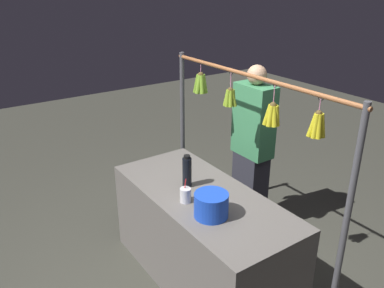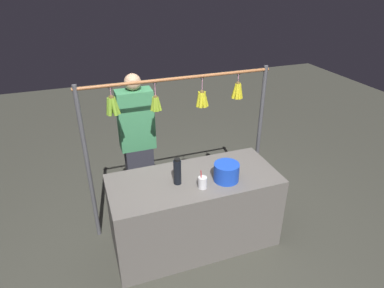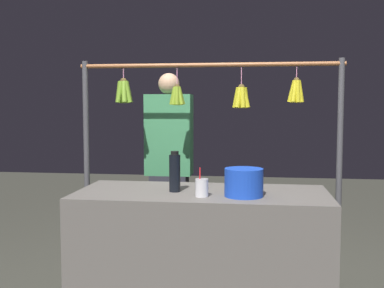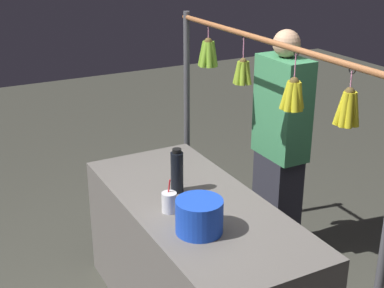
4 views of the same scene
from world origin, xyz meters
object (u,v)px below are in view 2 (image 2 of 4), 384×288
Objects in this scene: drink_cup at (203,182)px; vendor_person at (138,144)px; blue_bucket at (226,172)px; water_bottle at (177,172)px.

drink_cup is 0.11× the size of vendor_person.
drink_cup is 1.11m from vendor_person.
blue_bucket is at bearing 123.65° from vendor_person.
vendor_person is (0.66, -1.00, -0.08)m from blue_bucket.
drink_cup is (-0.20, 0.15, -0.07)m from water_bottle.
vendor_person is at bearing -56.35° from blue_bucket.
water_bottle is at bearing 102.74° from vendor_person.
water_bottle reaches higher than drink_cup.
drink_cup is at bearing 9.33° from blue_bucket.
blue_bucket is (-0.46, 0.10, -0.04)m from water_bottle.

